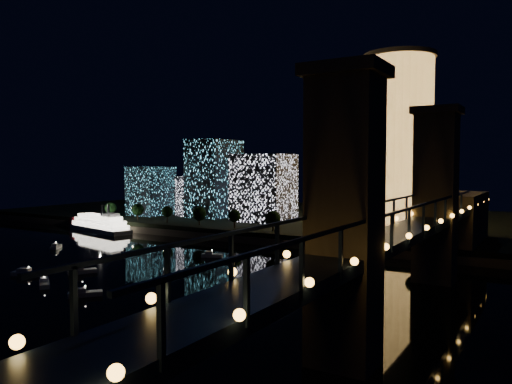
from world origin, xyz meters
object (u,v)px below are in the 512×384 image
tower_rectangular (351,148)px  riverboat (98,224)px  tower_cylindrical (398,140)px  truss_bridge (387,249)px

tower_rectangular → riverboat: size_ratio=1.53×
tower_rectangular → tower_cylindrical: bearing=-3.3°
riverboat → tower_rectangular: bearing=31.9°
tower_rectangular → riverboat: (-108.96, -67.74, -38.36)m
tower_rectangular → truss_bridge: size_ratio=0.28×
tower_rectangular → riverboat: 133.91m
truss_bridge → tower_rectangular: bearing=113.6°
riverboat → tower_cylindrical: bearing=26.5°
truss_bridge → riverboat: (-169.46, 70.58, -12.58)m
tower_cylindrical → truss_bridge: bearing=-75.1°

